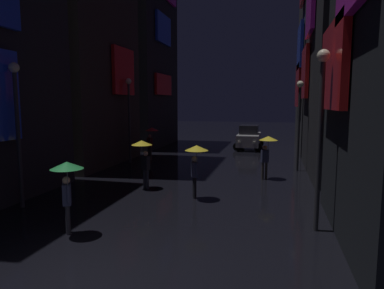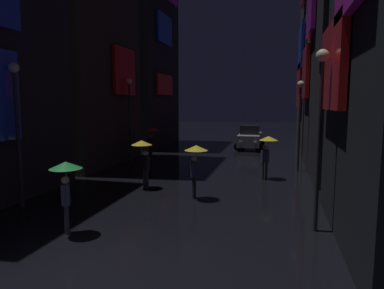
% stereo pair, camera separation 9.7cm
% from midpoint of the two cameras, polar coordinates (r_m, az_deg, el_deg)
% --- Properties ---
extents(ground_plane, '(120.00, 120.00, 0.00)m').
position_cam_midpoint_polar(ground_plane, '(8.08, -17.37, -20.93)').
color(ground_plane, black).
extents(building_left_far, '(4.25, 7.99, 21.60)m').
position_cam_midpoint_polar(building_left_far, '(31.06, -8.52, 20.12)').
color(building_left_far, black).
rests_on(building_left_far, ground).
extents(building_right_mid, '(4.25, 8.18, 13.45)m').
position_cam_midpoint_polar(building_right_mid, '(19.75, 25.18, 15.08)').
color(building_right_mid, black).
rests_on(building_right_mid, ground).
extents(building_right_far, '(4.25, 7.80, 15.41)m').
position_cam_midpoint_polar(building_right_far, '(28.47, 21.69, 14.54)').
color(building_right_far, '#232328').
rests_on(building_right_far, ground).
extents(pedestrian_foreground_right_yellow, '(0.90, 0.90, 2.12)m').
position_cam_midpoint_polar(pedestrian_foreground_right_yellow, '(16.98, 12.26, -0.15)').
color(pedestrian_foreground_right_yellow, '#38332D').
rests_on(pedestrian_foreground_right_yellow, ground).
extents(pedestrian_midstreet_centre_red, '(0.90, 0.90, 2.12)m').
position_cam_midpoint_polar(pedestrian_midstreet_centre_red, '(22.39, -6.95, 1.67)').
color(pedestrian_midstreet_centre_red, '#38332D').
rests_on(pedestrian_midstreet_centre_red, ground).
extents(pedestrian_foreground_left_yellow, '(0.90, 0.90, 2.12)m').
position_cam_midpoint_polar(pedestrian_foreground_left_yellow, '(14.89, -8.35, -1.06)').
color(pedestrian_foreground_left_yellow, '#2D2D38').
rests_on(pedestrian_foreground_left_yellow, ground).
extents(pedestrian_near_crossing_yellow, '(0.90, 0.90, 2.12)m').
position_cam_midpoint_polar(pedestrian_near_crossing_yellow, '(13.16, 0.45, -2.05)').
color(pedestrian_near_crossing_yellow, black).
rests_on(pedestrian_near_crossing_yellow, ground).
extents(pedestrian_midstreet_left_green, '(0.90, 0.90, 2.12)m').
position_cam_midpoint_polar(pedestrian_midstreet_left_green, '(10.22, -20.38, -5.15)').
color(pedestrian_midstreet_left_green, '#2D2D38').
rests_on(pedestrian_midstreet_left_green, ground).
extents(car_distant, '(2.26, 4.15, 1.92)m').
position_cam_midpoint_polar(car_distant, '(28.00, 9.38, 1.17)').
color(car_distant, '#99999E').
rests_on(car_distant, ground).
extents(streetlamp_left_far, '(0.36, 0.36, 5.20)m').
position_cam_midpoint_polar(streetlamp_left_far, '(21.47, -10.57, 5.68)').
color(streetlamp_left_far, '#2D2D33').
rests_on(streetlamp_left_far, ground).
extents(streetlamp_right_far, '(0.36, 0.36, 4.89)m').
position_cam_midpoint_polar(streetlamp_right_far, '(19.41, 17.29, 4.84)').
color(streetlamp_right_far, '#2D2D33').
rests_on(streetlamp_right_far, ground).
extents(streetlamp_left_near, '(0.36, 0.36, 5.11)m').
position_cam_midpoint_polar(streetlamp_left_near, '(13.44, -27.32, 4.04)').
color(streetlamp_left_near, '#2D2D33').
rests_on(streetlamp_left_near, ground).
extents(streetlamp_right_near, '(0.36, 0.36, 5.21)m').
position_cam_midpoint_polar(streetlamp_right_near, '(10.33, 20.40, 4.01)').
color(streetlamp_right_near, '#2D2D33').
rests_on(streetlamp_right_near, ground).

